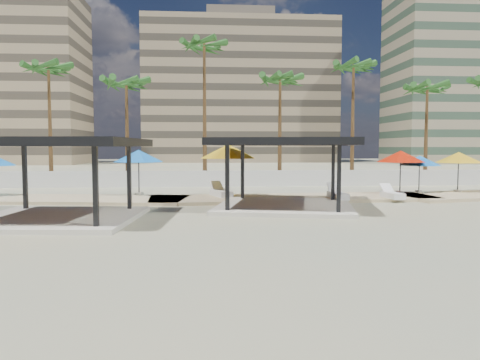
% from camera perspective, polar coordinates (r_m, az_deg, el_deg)
% --- Properties ---
extents(ground, '(200.00, 200.00, 0.00)m').
position_cam_1_polar(ground, '(19.25, 4.60, -4.78)').
color(ground, tan).
rests_on(ground, ground).
extents(promenade, '(44.45, 7.97, 0.24)m').
position_cam_1_polar(promenade, '(27.07, 6.31, -2.12)').
color(promenade, '#C6B284').
rests_on(promenade, ground).
extents(boundary_wall, '(56.00, 0.30, 1.20)m').
position_cam_1_polar(boundary_wall, '(35.00, 0.61, 0.17)').
color(boundary_wall, silver).
rests_on(boundary_wall, ground).
extents(building_mid, '(38.00, 16.00, 30.40)m').
position_cam_1_polar(building_mid, '(97.71, -0.10, 10.66)').
color(building_mid, '#847259').
rests_on(building_mid, ground).
extents(building_east, '(32.00, 15.00, 36.40)m').
position_cam_1_polar(building_east, '(99.95, 27.12, 11.81)').
color(building_east, gray).
rests_on(building_east, ground).
extents(pavilion_central, '(7.89, 7.89, 3.36)m').
position_cam_1_polar(pavilion_central, '(22.51, 5.51, 1.61)').
color(pavilion_central, beige).
rests_on(pavilion_central, ground).
extents(pavilion_west, '(7.02, 7.02, 3.29)m').
position_cam_1_polar(pavilion_west, '(19.95, -21.57, 0.93)').
color(pavilion_west, beige).
rests_on(pavilion_west, ground).
extents(umbrella_b, '(4.10, 4.10, 2.93)m').
position_cam_1_polar(umbrella_b, '(26.66, -1.46, 3.50)').
color(umbrella_b, beige).
rests_on(umbrella_b, promenade).
extents(umbrella_c, '(3.34, 3.34, 2.56)m').
position_cam_1_polar(umbrella_c, '(29.83, 19.00, 2.72)').
color(umbrella_c, beige).
rests_on(umbrella_c, promenade).
extents(umbrella_d, '(3.20, 3.20, 2.25)m').
position_cam_1_polar(umbrella_d, '(30.96, 21.05, 2.21)').
color(umbrella_d, beige).
rests_on(umbrella_d, promenade).
extents(umbrella_e, '(3.60, 3.60, 2.47)m').
position_cam_1_polar(umbrella_e, '(32.11, 25.10, 2.49)').
color(umbrella_e, beige).
rests_on(umbrella_e, promenade).
extents(umbrella_f, '(3.84, 3.84, 2.62)m').
position_cam_1_polar(umbrella_f, '(27.82, -12.26, 2.86)').
color(umbrella_f, beige).
rests_on(umbrella_f, promenade).
extents(lounger_a, '(1.32, 2.24, 0.81)m').
position_cam_1_polar(lounger_a, '(26.44, -2.36, -1.56)').
color(lounger_a, white).
rests_on(lounger_a, promenade).
extents(lounger_b, '(0.72, 2.12, 0.80)m').
position_cam_1_polar(lounger_b, '(25.78, 11.80, -1.79)').
color(lounger_b, white).
rests_on(lounger_b, promenade).
extents(lounger_c, '(0.75, 1.99, 0.74)m').
position_cam_1_polar(lounger_c, '(26.76, 18.04, -1.72)').
color(lounger_c, white).
rests_on(lounger_c, promenade).
extents(palm_b, '(3.00, 3.00, 9.83)m').
position_cam_1_polar(palm_b, '(39.81, -22.31, 11.93)').
color(palm_b, brown).
rests_on(palm_b, ground).
extents(palm_c, '(3.00, 3.00, 8.66)m').
position_cam_1_polar(palm_c, '(37.68, -13.69, 10.89)').
color(palm_c, brown).
rests_on(palm_c, ground).
extents(palm_d, '(3.00, 3.00, 11.81)m').
position_cam_1_polar(palm_d, '(38.45, -4.38, 15.30)').
color(palm_d, brown).
rests_on(palm_d, ground).
extents(palm_e, '(3.00, 3.00, 9.13)m').
position_cam_1_polar(palm_e, '(38.01, 4.91, 11.61)').
color(palm_e, brown).
rests_on(palm_e, ground).
extents(palm_f, '(3.00, 3.00, 10.27)m').
position_cam_1_polar(palm_f, '(39.73, 13.67, 12.73)').
color(palm_f, brown).
rests_on(palm_f, ground).
extents(palm_g, '(3.00, 3.00, 8.51)m').
position_cam_1_polar(palm_g, '(41.35, 21.86, 9.91)').
color(palm_g, brown).
rests_on(palm_g, ground).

